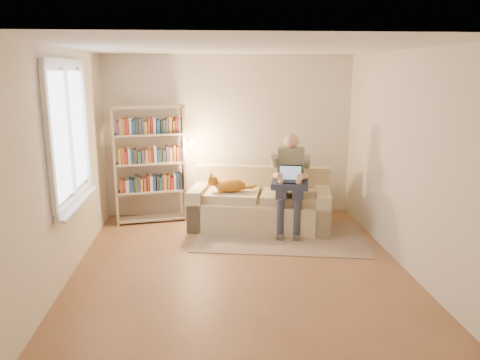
{
  "coord_description": "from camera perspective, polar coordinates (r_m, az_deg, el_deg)",
  "views": [
    {
      "loc": [
        -0.41,
        -5.32,
        2.36
      ],
      "look_at": [
        0.08,
        1.0,
        0.86
      ],
      "focal_mm": 35.0,
      "sensor_mm": 36.0,
      "label": 1
    }
  ],
  "objects": [
    {
      "name": "person",
      "position": [
        6.9,
        6.15,
        0.34
      ],
      "size": [
        0.5,
        0.69,
        1.45
      ],
      "rotation": [
        0.0,
        0.0,
        -0.21
      ],
      "color": "gray",
      "rests_on": "sofa"
    },
    {
      "name": "blanket",
      "position": [
        6.78,
        6.02,
        -0.53
      ],
      "size": [
        0.6,
        0.53,
        0.09
      ],
      "primitive_type": "cube",
      "rotation": [
        0.0,
        0.0,
        -0.21
      ],
      "color": "#272D45",
      "rests_on": "person"
    },
    {
      "name": "wall_right",
      "position": [
        5.94,
        19.61,
        2.22
      ],
      "size": [
        0.02,
        4.5,
        2.6
      ],
      "primitive_type": "cube",
      "color": "silver",
      "rests_on": "floor"
    },
    {
      "name": "cat",
      "position": [
        7.04,
        -1.66,
        -0.59
      ],
      "size": [
        0.7,
        0.33,
        0.25
      ],
      "rotation": [
        0.0,
        0.0,
        -0.21
      ],
      "color": "orange",
      "rests_on": "sofa"
    },
    {
      "name": "rug",
      "position": [
        6.84,
        4.95,
        -6.9
      ],
      "size": [
        2.62,
        1.82,
        0.01
      ],
      "primitive_type": "cube",
      "rotation": [
        0.0,
        0.0,
        -0.17
      ],
      "color": "gray",
      "rests_on": "floor"
    },
    {
      "name": "bookshelf",
      "position": [
        7.39,
        -10.93,
        2.6
      ],
      "size": [
        1.26,
        0.46,
        1.85
      ],
      "rotation": [
        0.0,
        0.0,
        0.17
      ],
      "color": "beige",
      "rests_on": "floor"
    },
    {
      "name": "wall_front",
      "position": [
        3.27,
        2.99,
        -5.61
      ],
      "size": [
        4.0,
        0.02,
        2.6
      ],
      "primitive_type": "cube",
      "color": "silver",
      "rests_on": "floor"
    },
    {
      "name": "sofa",
      "position": [
        7.2,
        2.5,
        -3.17
      ],
      "size": [
        2.23,
        1.35,
        0.89
      ],
      "rotation": [
        0.0,
        0.0,
        -0.21
      ],
      "color": "#CAB98F",
      "rests_on": "floor"
    },
    {
      "name": "ceiling",
      "position": [
        5.34,
        -0.03,
        15.86
      ],
      "size": [
        4.0,
        4.5,
        0.02
      ],
      "primitive_type": "cube",
      "color": "white",
      "rests_on": "wall_back"
    },
    {
      "name": "laptop",
      "position": [
        6.77,
        6.05,
        0.31
      ],
      "size": [
        0.39,
        0.35,
        0.29
      ],
      "rotation": [
        0.0,
        0.0,
        -0.21
      ],
      "color": "black",
      "rests_on": "blanket"
    },
    {
      "name": "wall_left",
      "position": [
        5.66,
        -20.69,
        1.62
      ],
      "size": [
        0.02,
        4.5,
        2.6
      ],
      "primitive_type": "cube",
      "color": "silver",
      "rests_on": "floor"
    },
    {
      "name": "floor",
      "position": [
        5.84,
        -0.03,
        -10.57
      ],
      "size": [
        4.5,
        4.5,
        0.0
      ],
      "primitive_type": "plane",
      "color": "brown",
      "rests_on": "ground"
    },
    {
      "name": "window",
      "position": [
        5.82,
        -19.71,
        2.76
      ],
      "size": [
        0.12,
        1.52,
        1.69
      ],
      "color": "white",
      "rests_on": "wall_left"
    },
    {
      "name": "wall_back",
      "position": [
        7.66,
        -1.32,
        5.32
      ],
      "size": [
        4.0,
        0.02,
        2.6
      ],
      "primitive_type": "cube",
      "color": "silver",
      "rests_on": "floor"
    }
  ]
}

